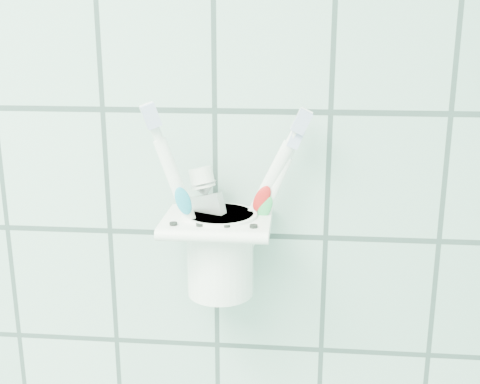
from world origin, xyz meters
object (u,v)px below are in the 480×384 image
object	(u,v)px
toothbrush_blue	(231,203)
toothbrush_orange	(218,188)
toothbrush_pink	(215,196)
cup	(220,250)
toothpaste_tube	(225,221)
holder_bracket	(217,224)

from	to	relation	value
toothbrush_blue	toothbrush_orange	size ratio (longest dim) A/B	0.88
toothbrush_blue	toothbrush_pink	bearing A→B (deg)	-118.09
toothbrush_pink	toothbrush_orange	world-z (taller)	toothbrush_orange
cup	toothbrush_blue	bearing A→B (deg)	23.21
cup	toothbrush_orange	bearing A→B (deg)	103.67
toothbrush_blue	toothpaste_tube	size ratio (longest dim) A/B	1.29
cup	toothpaste_tube	bearing A→B (deg)	-53.20
holder_bracket	toothbrush_pink	distance (m)	0.04
holder_bracket	toothbrush_blue	size ratio (longest dim) A/B	0.61
toothbrush_pink	toothpaste_tube	distance (m)	0.03
cup	toothbrush_orange	size ratio (longest dim) A/B	0.44
holder_bracket	toothpaste_tube	xyz separation A→B (m)	(0.01, -0.01, 0.01)
toothpaste_tube	toothbrush_orange	bearing A→B (deg)	135.81
toothbrush_pink	cup	bearing A→B (deg)	58.48
toothpaste_tube	holder_bracket	bearing A→B (deg)	169.74
holder_bracket	toothbrush_orange	bearing A→B (deg)	93.85
toothbrush_pink	toothbrush_orange	distance (m)	0.03
toothbrush_pink	toothbrush_blue	world-z (taller)	toothbrush_pink
toothbrush_blue	toothpaste_tube	bearing A→B (deg)	-102.61
holder_bracket	toothbrush_pink	world-z (taller)	toothbrush_pink
cup	toothbrush_orange	xyz separation A→B (m)	(-0.00, 0.01, 0.07)
cup	toothbrush_pink	size ratio (longest dim) A/B	0.43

